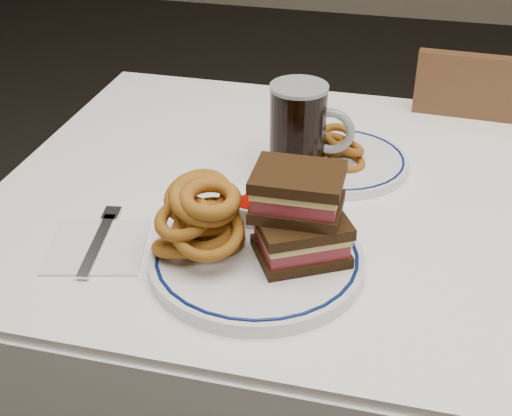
% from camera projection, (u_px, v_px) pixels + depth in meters
% --- Properties ---
extents(dining_table, '(1.27, 0.87, 0.75)m').
position_uv_depth(dining_table, '(374.00, 253.00, 1.21)').
color(dining_table, white).
rests_on(dining_table, floor).
extents(chair_far, '(0.42, 0.42, 0.88)m').
position_uv_depth(chair_far, '(492.00, 209.00, 1.64)').
color(chair_far, '#462B16').
rests_on(chair_far, floor).
extents(main_plate, '(0.30, 0.30, 0.02)m').
position_uv_depth(main_plate, '(257.00, 259.00, 1.00)').
color(main_plate, white).
rests_on(main_plate, dining_table).
extents(reuben_sandwich, '(0.15, 0.14, 0.12)m').
position_uv_depth(reuben_sandwich, '(300.00, 215.00, 0.97)').
color(reuben_sandwich, black).
rests_on(reuben_sandwich, main_plate).
extents(onion_rings_main, '(0.14, 0.15, 0.14)m').
position_uv_depth(onion_rings_main, '(202.00, 218.00, 0.98)').
color(onion_rings_main, brown).
rests_on(onion_rings_main, main_plate).
extents(ketchup_ramekin, '(0.05, 0.05, 0.03)m').
position_uv_depth(ketchup_ramekin, '(250.00, 209.00, 1.06)').
color(ketchup_ramekin, silver).
rests_on(ketchup_ramekin, main_plate).
extents(beer_mug, '(0.14, 0.10, 0.16)m').
position_uv_depth(beer_mug, '(300.00, 130.00, 1.19)').
color(beer_mug, black).
rests_on(beer_mug, dining_table).
extents(far_plate, '(0.24, 0.24, 0.02)m').
position_uv_depth(far_plate, '(339.00, 161.00, 1.25)').
color(far_plate, white).
rests_on(far_plate, dining_table).
extents(onion_rings_far, '(0.11, 0.11, 0.06)m').
position_uv_depth(onion_rings_far, '(338.00, 146.00, 1.24)').
color(onion_rings_far, brown).
rests_on(onion_rings_far, far_plate).
extents(napkin_fork, '(0.17, 0.19, 0.01)m').
position_uv_depth(napkin_fork, '(98.00, 245.00, 1.04)').
color(napkin_fork, white).
rests_on(napkin_fork, dining_table).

